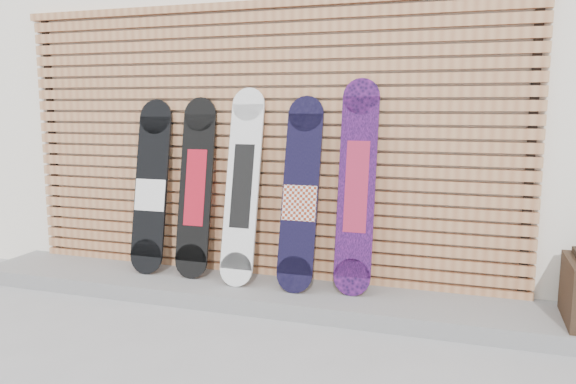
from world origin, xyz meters
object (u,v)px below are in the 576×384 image
Objects in this scene: snowboard_1 at (196,188)px; snowboard_2 at (242,186)px; snowboard_4 at (357,187)px; snowboard_0 at (151,188)px; snowboard_3 at (300,195)px.

snowboard_1 is 0.43m from snowboard_2.
snowboard_2 is 0.89m from snowboard_4.
snowboard_3 is at bearing -1.62° from snowboard_0.
snowboard_0 is 0.84m from snowboard_2.
snowboard_2 reaches higher than snowboard_1.
snowboard_1 is 0.92× the size of snowboard_4.
snowboard_2 is at bearing -5.09° from snowboard_1.
snowboard_4 is (1.31, -0.00, 0.07)m from snowboard_1.
snowboard_4 is at bearing 5.41° from snowboard_3.
snowboard_4 reaches higher than snowboard_1.
snowboard_4 is at bearing -0.13° from snowboard_1.
snowboard_4 reaches higher than snowboard_2.
snowboard_2 reaches higher than snowboard_3.
snowboard_1 is 0.90m from snowboard_3.
snowboard_1 is at bearing 0.84° from snowboard_0.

